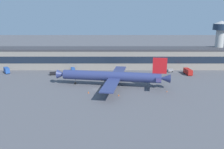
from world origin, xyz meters
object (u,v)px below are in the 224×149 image
stair_truck (8,70)px  fuel_truck (189,72)px  crew_van (74,69)px  traffic_cone_0 (89,92)px  traffic_cone_1 (120,95)px  airliner (114,76)px  traffic_cone_2 (168,91)px  follow_me_car (54,73)px  control_tower (221,38)px  baggage_tug (171,70)px

stair_truck → fuel_truck: size_ratio=0.73×
fuel_truck → stair_truck: bearing=178.5°
stair_truck → fuel_truck: stair_truck is taller
crew_van → fuel_truck: 70.63m
traffic_cone_0 → traffic_cone_1: bearing=-14.8°
traffic_cone_1 → fuel_truck: bearing=42.1°
traffic_cone_1 → traffic_cone_0: bearing=165.2°
traffic_cone_1 → airliner: bearing=99.7°
stair_truck → traffic_cone_0: (53.71, -37.85, -1.61)m
traffic_cone_2 → traffic_cone_0: bearing=-176.9°
airliner → follow_me_car: airliner is taller
airliner → stair_truck: airliner is taller
stair_truck → follow_me_car: bearing=-7.8°
traffic_cone_2 → control_tower: bearing=49.8°
stair_truck → baggage_tug: size_ratio=1.54×
baggage_tug → follow_me_car: bearing=-174.0°
control_tower → airliner: bearing=-147.3°
control_tower → follow_me_car: (-107.57, -23.68, -18.31)m
fuel_truck → traffic_cone_0: fuel_truck is taller
follow_me_car → stair_truck: size_ratio=0.75×
airliner → crew_van: size_ratio=10.25×
crew_van → control_tower: bearing=9.2°
airliner → control_tower: control_tower is taller
follow_me_car → traffic_cone_2: 68.54m
follow_me_car → traffic_cone_0: follow_me_car is taller
control_tower → stair_truck: bearing=-171.9°
fuel_truck → baggage_tug: size_ratio=2.10×
fuel_truck → traffic_cone_2: fuel_truck is taller
crew_van → baggage_tug: (60.90, -0.50, -0.37)m
airliner → traffic_cone_1: size_ratio=78.93×
traffic_cone_2 → airliner: bearing=160.2°
follow_me_car → airliner: bearing=-32.7°
airliner → baggage_tug: 47.03m
follow_me_car → traffic_cone_1: size_ratio=6.50×
control_tower → traffic_cone_0: bearing=-145.5°
follow_me_car → baggage_tug: (71.23, 7.51, -0.00)m
traffic_cone_0 → control_tower: bearing=34.5°
stair_truck → traffic_cone_2: (90.39, -35.85, -1.70)m
traffic_cone_1 → traffic_cone_2: size_ratio=1.30×
stair_truck → traffic_cone_1: bearing=-31.6°
control_tower → fuel_truck: 39.28m
airliner → baggage_tug: bearing=40.1°
control_tower → crew_van: size_ratio=5.54×
fuel_truck → baggage_tug: (-9.39, 6.41, -0.80)m
stair_truck → crew_van: bearing=5.6°
crew_van → follow_me_car: bearing=-142.2°
control_tower → baggage_tug: bearing=-156.0°
baggage_tug → fuel_truck: bearing=-34.3°
stair_truck → traffic_cone_1: 79.34m
airliner → fuel_truck: size_ratio=6.68×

